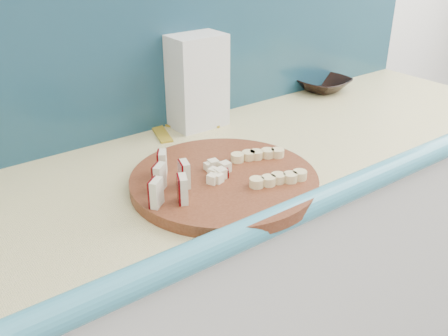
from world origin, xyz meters
TOP-DOWN VIEW (x-y plane):
  - kitchen_counter at (0.10, 1.50)m, footprint 2.20×0.63m
  - backsplash at (0.10, 1.79)m, footprint 2.20×0.02m
  - cutting_board at (0.08, 1.38)m, footprint 0.55×0.55m
  - apple_wedges at (-0.05, 1.39)m, footprint 0.12×0.17m
  - apple_chunks at (0.06, 1.39)m, footprint 0.07×0.07m
  - banana_slices at (0.18, 1.34)m, footprint 0.17×0.19m
  - brown_bowl at (0.79, 1.74)m, footprint 0.20×0.20m
  - flour_bag at (0.25, 1.73)m, footprint 0.16×0.11m
  - banana_peel at (0.18, 1.75)m, footprint 0.22×0.18m

SIDE VIEW (x-z plane):
  - kitchen_counter at x=0.10m, z-range 0.00..0.91m
  - banana_peel at x=0.18m, z-range 0.91..0.92m
  - cutting_board at x=0.08m, z-range 0.91..0.94m
  - brown_bowl at x=0.79m, z-range 0.91..0.95m
  - banana_slices at x=0.18m, z-range 0.94..0.96m
  - apple_chunks at x=0.06m, z-range 0.94..0.96m
  - apple_wedges at x=-0.05m, z-range 0.94..1.00m
  - flour_bag at x=0.25m, z-range 0.91..1.18m
  - backsplash at x=0.10m, z-range 0.91..1.41m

